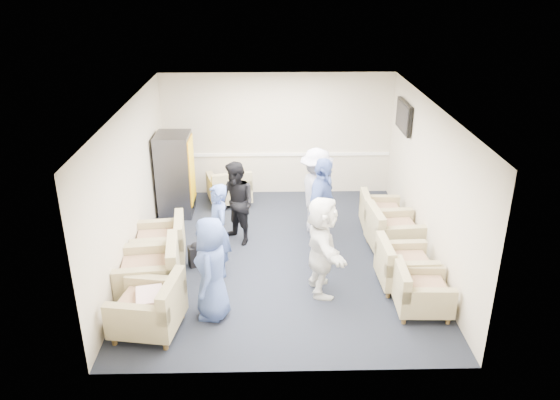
{
  "coord_description": "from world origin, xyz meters",
  "views": [
    {
      "loc": [
        -0.21,
        -8.51,
        4.75
      ],
      "look_at": [
        -0.01,
        0.2,
        1.0
      ],
      "focal_mm": 35.0,
      "sensor_mm": 36.0,
      "label": 1
    }
  ],
  "objects_px": {
    "armchair_left_far": "(163,244)",
    "vending_machine": "(176,174)",
    "armchair_right_midnear": "(402,267)",
    "armchair_right_far": "(379,215)",
    "person_back_left": "(237,204)",
    "person_front_right": "(322,246)",
    "armchair_corner": "(230,189)",
    "armchair_right_midfar": "(391,233)",
    "person_mid_left": "(218,231)",
    "person_back_right": "(316,192)",
    "armchair_left_mid": "(152,273)",
    "armchair_left_near": "(152,310)",
    "person_mid_right": "(322,210)",
    "armchair_right_near": "(419,293)",
    "person_front_left": "(212,269)"
  },
  "relations": [
    {
      "from": "person_mid_right",
      "to": "person_mid_left",
      "type": "bearing_deg",
      "value": 129.2
    },
    {
      "from": "armchair_corner",
      "to": "vending_machine",
      "type": "distance_m",
      "value": 1.24
    },
    {
      "from": "armchair_left_far",
      "to": "vending_machine",
      "type": "height_order",
      "value": "vending_machine"
    },
    {
      "from": "vending_machine",
      "to": "armchair_right_midfar",
      "type": "bearing_deg",
      "value": -23.27
    },
    {
      "from": "armchair_left_far",
      "to": "vending_machine",
      "type": "xyz_separation_m",
      "value": [
        -0.06,
        2.08,
        0.5
      ]
    },
    {
      "from": "person_back_left",
      "to": "person_front_left",
      "type": "bearing_deg",
      "value": -48.78
    },
    {
      "from": "armchair_right_midnear",
      "to": "armchair_right_midfar",
      "type": "relative_size",
      "value": 0.9
    },
    {
      "from": "armchair_left_near",
      "to": "armchair_left_mid",
      "type": "bearing_deg",
      "value": -160.93
    },
    {
      "from": "armchair_corner",
      "to": "vending_machine",
      "type": "relative_size",
      "value": 0.62
    },
    {
      "from": "armchair_corner",
      "to": "armchair_left_mid",
      "type": "bearing_deg",
      "value": 59.69
    },
    {
      "from": "armchair_left_mid",
      "to": "armchair_right_midfar",
      "type": "bearing_deg",
      "value": 101.5
    },
    {
      "from": "armchair_left_far",
      "to": "armchair_right_far",
      "type": "xyz_separation_m",
      "value": [
        3.97,
        1.2,
        -0.04
      ]
    },
    {
      "from": "armchair_right_midfar",
      "to": "person_front_left",
      "type": "bearing_deg",
      "value": 117.74
    },
    {
      "from": "person_back_right",
      "to": "person_front_right",
      "type": "relative_size",
      "value": 1.05
    },
    {
      "from": "armchair_left_far",
      "to": "armchair_right_midnear",
      "type": "xyz_separation_m",
      "value": [
        3.94,
        -0.84,
        -0.01
      ]
    },
    {
      "from": "person_mid_left",
      "to": "person_mid_right",
      "type": "relative_size",
      "value": 0.86
    },
    {
      "from": "person_back_left",
      "to": "person_front_right",
      "type": "distance_m",
      "value": 2.2
    },
    {
      "from": "armchair_left_near",
      "to": "armchair_corner",
      "type": "xyz_separation_m",
      "value": [
        0.81,
        4.46,
        -0.02
      ]
    },
    {
      "from": "armchair_left_near",
      "to": "armchair_corner",
      "type": "bearing_deg",
      "value": 178.81
    },
    {
      "from": "armchair_left_mid",
      "to": "armchair_right_far",
      "type": "relative_size",
      "value": 1.31
    },
    {
      "from": "person_mid_left",
      "to": "person_back_left",
      "type": "distance_m",
      "value": 1.15
    },
    {
      "from": "person_back_right",
      "to": "person_front_right",
      "type": "xyz_separation_m",
      "value": [
        -0.08,
        -2.03,
        -0.04
      ]
    },
    {
      "from": "armchair_left_far",
      "to": "armchair_right_midnear",
      "type": "distance_m",
      "value": 4.03
    },
    {
      "from": "armchair_right_midfar",
      "to": "person_back_left",
      "type": "distance_m",
      "value": 2.83
    },
    {
      "from": "armchair_right_midnear",
      "to": "person_front_left",
      "type": "distance_m",
      "value": 3.06
    },
    {
      "from": "armchair_left_mid",
      "to": "person_front_right",
      "type": "xyz_separation_m",
      "value": [
        2.62,
        0.03,
        0.43
      ]
    },
    {
      "from": "vending_machine",
      "to": "person_mid_left",
      "type": "relative_size",
      "value": 1.07
    },
    {
      "from": "armchair_right_midfar",
      "to": "person_front_right",
      "type": "distance_m",
      "value": 1.96
    },
    {
      "from": "armchair_left_far",
      "to": "armchair_corner",
      "type": "relative_size",
      "value": 0.93
    },
    {
      "from": "armchair_right_near",
      "to": "armchair_right_midfar",
      "type": "xyz_separation_m",
      "value": [
        -0.02,
        1.89,
        0.04
      ]
    },
    {
      "from": "vending_machine",
      "to": "person_front_right",
      "type": "relative_size",
      "value": 1.05
    },
    {
      "from": "armchair_right_midnear",
      "to": "vending_machine",
      "type": "distance_m",
      "value": 4.98
    },
    {
      "from": "armchair_left_near",
      "to": "person_back_right",
      "type": "relative_size",
      "value": 0.6
    },
    {
      "from": "armchair_right_far",
      "to": "person_mid_left",
      "type": "height_order",
      "value": "person_mid_left"
    },
    {
      "from": "armchair_right_midfar",
      "to": "person_mid_left",
      "type": "xyz_separation_m",
      "value": [
        -3.01,
        -0.73,
        0.44
      ]
    },
    {
      "from": "person_mid_right",
      "to": "armchair_left_mid",
      "type": "bearing_deg",
      "value": 135.6
    },
    {
      "from": "armchair_left_near",
      "to": "person_mid_left",
      "type": "distance_m",
      "value": 1.81
    },
    {
      "from": "person_front_right",
      "to": "armchair_right_midfar",
      "type": "bearing_deg",
      "value": -51.47
    },
    {
      "from": "vending_machine",
      "to": "person_front_right",
      "type": "bearing_deg",
      "value": -48.68
    },
    {
      "from": "armchair_right_midfar",
      "to": "person_mid_right",
      "type": "xyz_separation_m",
      "value": [
        -1.28,
        -0.23,
        0.57
      ]
    },
    {
      "from": "armchair_corner",
      "to": "armchair_right_midfar",
      "type": "bearing_deg",
      "value": 129.31
    },
    {
      "from": "armchair_right_midfar",
      "to": "armchair_right_far",
      "type": "relative_size",
      "value": 1.18
    },
    {
      "from": "armchair_left_near",
      "to": "person_mid_right",
      "type": "bearing_deg",
      "value": 137.95
    },
    {
      "from": "armchair_right_far",
      "to": "person_back_left",
      "type": "xyz_separation_m",
      "value": [
        -2.72,
        -0.47,
        0.47
      ]
    },
    {
      "from": "armchair_right_near",
      "to": "person_back_right",
      "type": "height_order",
      "value": "person_back_right"
    },
    {
      "from": "person_mid_right",
      "to": "person_back_right",
      "type": "bearing_deg",
      "value": 23.87
    },
    {
      "from": "armchair_right_midfar",
      "to": "person_back_right",
      "type": "bearing_deg",
      "value": 56.15
    },
    {
      "from": "armchair_corner",
      "to": "person_mid_left",
      "type": "height_order",
      "value": "person_mid_left"
    },
    {
      "from": "armchair_right_midnear",
      "to": "vending_machine",
      "type": "height_order",
      "value": "vending_machine"
    },
    {
      "from": "armchair_left_mid",
      "to": "armchair_right_midfar",
      "type": "height_order",
      "value": "armchair_left_mid"
    }
  ]
}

